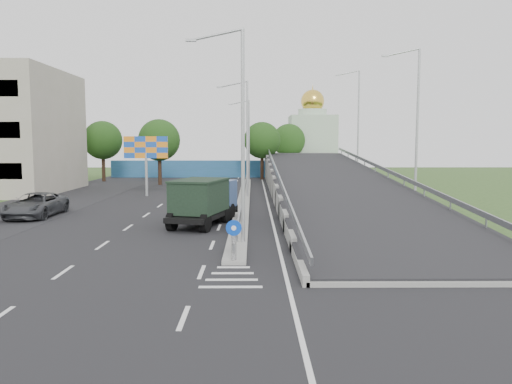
{
  "coord_description": "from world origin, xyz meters",
  "views": [
    {
      "loc": [
        0.77,
        -17.73,
        5.01
      ],
      "look_at": [
        0.95,
        10.08,
        2.2
      ],
      "focal_mm": 35.0,
      "sensor_mm": 36.0,
      "label": 1
    }
  ],
  "objects_px": {
    "sign_bollard": "(234,240)",
    "dump_truck": "(204,199)",
    "lamp_post_far": "(248,135)",
    "church": "(312,140)",
    "lamp_post_near": "(239,125)",
    "parked_car_c": "(36,205)",
    "billboard": "(146,151)",
    "lamp_post_mid": "(245,133)"
  },
  "relations": [
    {
      "from": "church",
      "to": "billboard",
      "type": "xyz_separation_m",
      "value": [
        -19.0,
        -32.0,
        -1.12
      ]
    },
    {
      "from": "sign_bollard",
      "to": "lamp_post_mid",
      "type": "distance_m",
      "value": 24.3
    },
    {
      "from": "lamp_post_near",
      "to": "church",
      "type": "relative_size",
      "value": 0.73
    },
    {
      "from": "lamp_post_near",
      "to": "parked_car_c",
      "type": "bearing_deg",
      "value": 145.94
    },
    {
      "from": "lamp_post_far",
      "to": "church",
      "type": "xyz_separation_m",
      "value": [
        9.89,
        14.0,
        -0.5
      ]
    },
    {
      "from": "lamp_post_far",
      "to": "parked_car_c",
      "type": "bearing_deg",
      "value": -114.31
    },
    {
      "from": "lamp_post_mid",
      "to": "dump_truck",
      "type": "distance_m",
      "value": 14.69
    },
    {
      "from": "sign_bollard",
      "to": "lamp_post_far",
      "type": "distance_m",
      "value": 44.08
    },
    {
      "from": "lamp_post_far",
      "to": "dump_truck",
      "type": "distance_m",
      "value": 34.22
    },
    {
      "from": "lamp_post_mid",
      "to": "dump_truck",
      "type": "relative_size",
      "value": 1.49
    },
    {
      "from": "lamp_post_near",
      "to": "church",
      "type": "distance_m",
      "value": 54.9
    },
    {
      "from": "lamp_post_near",
      "to": "lamp_post_mid",
      "type": "relative_size",
      "value": 1.0
    },
    {
      "from": "dump_truck",
      "to": "parked_car_c",
      "type": "relative_size",
      "value": 1.17
    },
    {
      "from": "lamp_post_near",
      "to": "dump_truck",
      "type": "relative_size",
      "value": 1.49
    },
    {
      "from": "lamp_post_near",
      "to": "church",
      "type": "xyz_separation_m",
      "value": [
        9.89,
        54.0,
        -0.5
      ]
    },
    {
      "from": "lamp_post_mid",
      "to": "parked_car_c",
      "type": "xyz_separation_m",
      "value": [
        -13.84,
        -10.64,
        -5.01
      ]
    },
    {
      "from": "lamp_post_near",
      "to": "dump_truck",
      "type": "distance_m",
      "value": 7.78
    },
    {
      "from": "church",
      "to": "dump_truck",
      "type": "height_order",
      "value": "church"
    },
    {
      "from": "lamp_post_far",
      "to": "church",
      "type": "relative_size",
      "value": 0.73
    },
    {
      "from": "lamp_post_far",
      "to": "church",
      "type": "bearing_deg",
      "value": 54.76
    },
    {
      "from": "lamp_post_mid",
      "to": "parked_car_c",
      "type": "bearing_deg",
      "value": -142.45
    },
    {
      "from": "dump_truck",
      "to": "parked_car_c",
      "type": "xyz_separation_m",
      "value": [
        -11.58,
        3.24,
        -0.76
      ]
    },
    {
      "from": "lamp_post_mid",
      "to": "lamp_post_far",
      "type": "xyz_separation_m",
      "value": [
        0.0,
        20.0,
        0.0
      ]
    },
    {
      "from": "lamp_post_mid",
      "to": "dump_truck",
      "type": "xyz_separation_m",
      "value": [
        -2.26,
        -13.88,
        -4.25
      ]
    },
    {
      "from": "parked_car_c",
      "to": "lamp_post_near",
      "type": "bearing_deg",
      "value": -33.88
    },
    {
      "from": "lamp_post_far",
      "to": "billboard",
      "type": "height_order",
      "value": "lamp_post_far"
    },
    {
      "from": "lamp_post_near",
      "to": "dump_truck",
      "type": "bearing_deg",
      "value": 110.28
    },
    {
      "from": "lamp_post_near",
      "to": "billboard",
      "type": "xyz_separation_m",
      "value": [
        -9.11,
        22.0,
        -1.62
      ]
    },
    {
      "from": "lamp_post_near",
      "to": "dump_truck",
      "type": "height_order",
      "value": "lamp_post_near"
    },
    {
      "from": "church",
      "to": "billboard",
      "type": "height_order",
      "value": "church"
    },
    {
      "from": "lamp_post_mid",
      "to": "billboard",
      "type": "bearing_deg",
      "value": 167.62
    },
    {
      "from": "lamp_post_mid",
      "to": "dump_truck",
      "type": "bearing_deg",
      "value": -99.24
    },
    {
      "from": "lamp_post_mid",
      "to": "parked_car_c",
      "type": "distance_m",
      "value": 18.16
    },
    {
      "from": "lamp_post_near",
      "to": "billboard",
      "type": "height_order",
      "value": "lamp_post_near"
    },
    {
      "from": "parked_car_c",
      "to": "dump_truck",
      "type": "bearing_deg",
      "value": -15.45
    },
    {
      "from": "billboard",
      "to": "sign_bollard",
      "type": "bearing_deg",
      "value": -70.79
    },
    {
      "from": "sign_bollard",
      "to": "dump_truck",
      "type": "distance_m",
      "value": 10.19
    },
    {
      "from": "church",
      "to": "lamp_post_far",
      "type": "bearing_deg",
      "value": -125.24
    },
    {
      "from": "sign_bollard",
      "to": "lamp_post_mid",
      "type": "relative_size",
      "value": 0.17
    },
    {
      "from": "lamp_post_mid",
      "to": "church",
      "type": "distance_m",
      "value": 35.41
    },
    {
      "from": "lamp_post_near",
      "to": "lamp_post_mid",
      "type": "bearing_deg",
      "value": 90.0
    },
    {
      "from": "lamp_post_near",
      "to": "lamp_post_far",
      "type": "distance_m",
      "value": 40.0
    }
  ]
}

